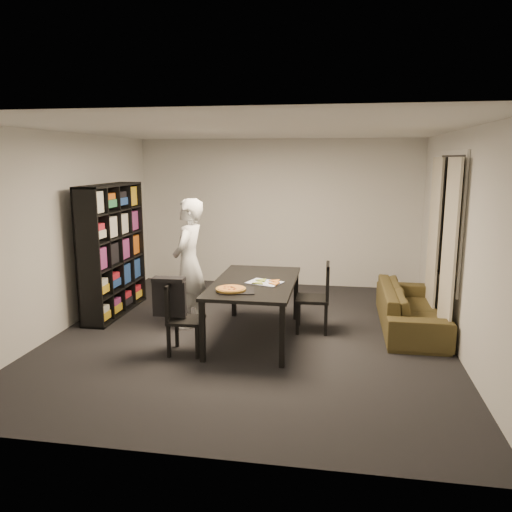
% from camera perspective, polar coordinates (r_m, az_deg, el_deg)
% --- Properties ---
extents(room, '(5.01, 5.51, 2.61)m').
position_cam_1_polar(room, '(6.26, -0.61, 2.28)').
color(room, black).
rests_on(room, ground).
extents(window_pane, '(0.02, 1.40, 1.60)m').
position_cam_1_polar(window_pane, '(6.88, 21.23, 4.00)').
color(window_pane, black).
rests_on(window_pane, room).
extents(window_frame, '(0.03, 1.52, 1.72)m').
position_cam_1_polar(window_frame, '(6.87, 21.19, 4.01)').
color(window_frame, white).
rests_on(window_frame, room).
extents(curtain_left, '(0.03, 0.70, 2.25)m').
position_cam_1_polar(curtain_left, '(6.40, 21.18, 0.36)').
color(curtain_left, beige).
rests_on(curtain_left, room).
extents(curtain_right, '(0.03, 0.70, 2.25)m').
position_cam_1_polar(curtain_right, '(7.41, 19.62, 1.84)').
color(curtain_right, beige).
rests_on(curtain_right, room).
extents(bookshelf, '(0.35, 1.50, 1.90)m').
position_cam_1_polar(bookshelf, '(7.55, -16.08, 0.67)').
color(bookshelf, black).
rests_on(bookshelf, room).
extents(dining_table, '(1.00, 1.80, 0.75)m').
position_cam_1_polar(dining_table, '(6.27, -0.15, -3.47)').
color(dining_table, black).
rests_on(dining_table, room).
extents(chair_left, '(0.41, 0.41, 0.84)m').
position_cam_1_polar(chair_left, '(5.93, -8.76, -6.49)').
color(chair_left, black).
rests_on(chair_left, room).
extents(chair_right, '(0.44, 0.44, 0.92)m').
position_cam_1_polar(chair_right, '(6.63, 7.24, -4.19)').
color(chair_right, black).
rests_on(chair_right, room).
extents(draped_jacket, '(0.39, 0.18, 0.47)m').
position_cam_1_polar(draped_jacket, '(5.90, -9.89, -4.44)').
color(draped_jacket, black).
rests_on(draped_jacket, chair_left).
extents(person, '(0.45, 0.66, 1.74)m').
position_cam_1_polar(person, '(6.77, -7.68, -0.83)').
color(person, white).
rests_on(person, room).
extents(baking_tray, '(0.45, 0.39, 0.01)m').
position_cam_1_polar(baking_tray, '(5.78, -2.18, -4.00)').
color(baking_tray, black).
rests_on(baking_tray, dining_table).
extents(pepperoni_pizza, '(0.35, 0.35, 0.03)m').
position_cam_1_polar(pepperoni_pizza, '(5.78, -2.89, -3.79)').
color(pepperoni_pizza, olive).
rests_on(pepperoni_pizza, dining_table).
extents(kitchen_towel, '(0.48, 0.42, 0.01)m').
position_cam_1_polar(kitchen_towel, '(6.17, 1.00, -3.04)').
color(kitchen_towel, white).
rests_on(kitchen_towel, dining_table).
extents(pizza_slices, '(0.42, 0.37, 0.01)m').
position_cam_1_polar(pizza_slices, '(6.15, 1.32, -2.98)').
color(pizza_slices, gold).
rests_on(pizza_slices, dining_table).
extents(sofa, '(0.77, 1.96, 0.57)m').
position_cam_1_polar(sofa, '(7.05, 17.26, -5.68)').
color(sofa, '#403519').
rests_on(sofa, room).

